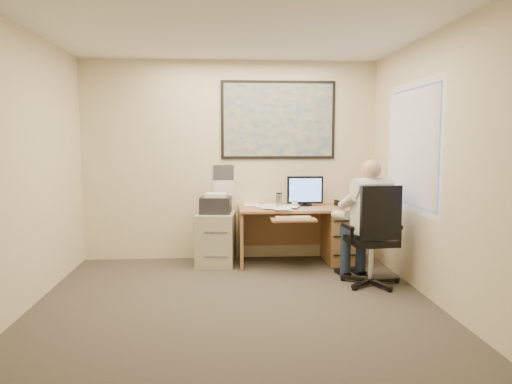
{
  "coord_description": "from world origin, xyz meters",
  "views": [
    {
      "loc": [
        -0.13,
        -4.57,
        1.63
      ],
      "look_at": [
        0.28,
        1.3,
        1.02
      ],
      "focal_mm": 35.0,
      "sensor_mm": 36.0,
      "label": 1
    }
  ],
  "objects": [
    {
      "name": "wall_calendar",
      "position": [
        -0.1,
        2.24,
        1.08
      ],
      "size": [
        0.28,
        0.01,
        0.42
      ],
      "primitive_type": "cube",
      "color": "white",
      "rests_on": "room_shell"
    },
    {
      "name": "room_shell",
      "position": [
        0.0,
        0.0,
        1.35
      ],
      "size": [
        4.0,
        4.5,
        2.7
      ],
      "color": "#3D372F",
      "rests_on": "ground"
    },
    {
      "name": "desk",
      "position": [
        1.23,
        1.9,
        0.44
      ],
      "size": [
        1.6,
        0.97,
        1.14
      ],
      "color": "#A36B45",
      "rests_on": "ground"
    },
    {
      "name": "window_blinds",
      "position": [
        1.97,
        0.8,
        1.55
      ],
      "size": [
        0.06,
        1.4,
        1.3
      ],
      "primitive_type": null,
      "color": "beige",
      "rests_on": "room_shell"
    },
    {
      "name": "person",
      "position": [
        1.55,
        0.87,
        0.71
      ],
      "size": [
        0.76,
        0.94,
        1.41
      ],
      "primitive_type": null,
      "rotation": [
        0.0,
        0.0,
        0.25
      ],
      "color": "silver",
      "rests_on": "office_chair"
    },
    {
      "name": "filing_cabinet",
      "position": [
        -0.2,
        1.89,
        0.4
      ],
      "size": [
        0.55,
        0.63,
        0.94
      ],
      "rotation": [
        0.0,
        0.0,
        -0.12
      ],
      "color": "#AAA289",
      "rests_on": "ground"
    },
    {
      "name": "world_map",
      "position": [
        0.65,
        2.23,
        1.9
      ],
      "size": [
        1.56,
        0.03,
        1.06
      ],
      "primitive_type": "cube",
      "color": "#1E4C93",
      "rests_on": "room_shell"
    },
    {
      "name": "office_chair",
      "position": [
        1.55,
        0.79,
        0.33
      ],
      "size": [
        0.74,
        0.74,
        1.15
      ],
      "rotation": [
        0.0,
        0.0,
        0.09
      ],
      "color": "black",
      "rests_on": "ground"
    }
  ]
}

